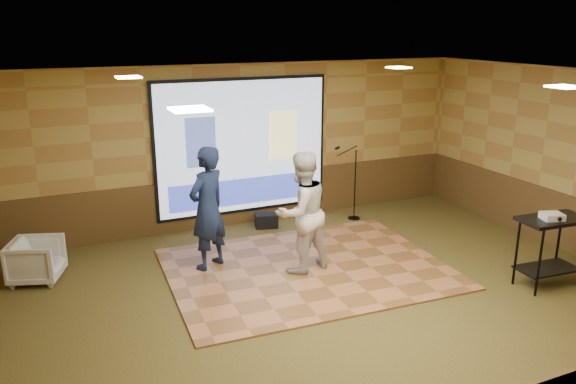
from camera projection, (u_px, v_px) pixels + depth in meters
name	position (u px, v px, depth m)	size (l,w,h in m)	color
ground	(329.00, 300.00, 7.76)	(9.00, 9.00, 0.00)	#323D1B
room_shell	(333.00, 152.00, 7.16)	(9.04, 7.04, 3.02)	#A48C44
wainscot_back	(244.00, 199.00, 10.66)	(9.00, 0.04, 0.95)	#55361C
wainscot_right	(567.00, 223.00, 9.37)	(0.04, 7.00, 0.95)	#55361C
projector_screen	(243.00, 148.00, 10.34)	(3.32, 0.06, 2.52)	black
downlight_nw	(128.00, 77.00, 7.62)	(0.32, 0.32, 0.02)	beige
downlight_ne	(399.00, 68.00, 9.34)	(0.32, 0.32, 0.02)	beige
downlight_sw	(190.00, 109.00, 4.73)	(0.32, 0.32, 0.02)	beige
downlight_se	(565.00, 87.00, 6.45)	(0.32, 0.32, 0.02)	beige
dance_floor	(307.00, 268.00, 8.73)	(4.21, 3.20, 0.03)	#A5663C
player_left	(208.00, 208.00, 8.50)	(0.70, 0.46, 1.91)	#152144
player_right	(301.00, 212.00, 8.40)	(0.90, 0.70, 1.86)	silver
av_table	(551.00, 237.00, 8.01)	(0.99, 0.52, 1.04)	black
projector	(552.00, 216.00, 7.84)	(0.28, 0.23, 0.09)	silver
mic_stand	(352.00, 195.00, 10.86)	(0.58, 0.24, 1.49)	black
banquet_chair	(36.00, 260.00, 8.27)	(0.69, 0.71, 0.64)	gray
duffel_bag	(266.00, 221.00, 10.52)	(0.42, 0.28, 0.26)	black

